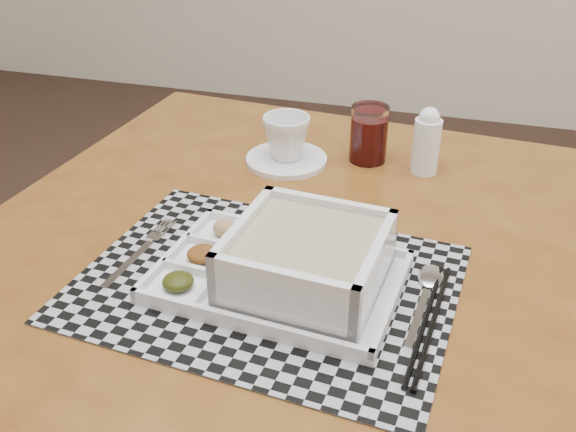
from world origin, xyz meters
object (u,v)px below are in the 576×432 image
Objects in this scene: creamer_bottle at (427,142)px; cup at (286,137)px; serving_tray at (298,266)px; juice_glass at (369,136)px; dining_table at (297,277)px.

cup is at bearing -172.55° from creamer_bottle.
juice_glass is at bearing 87.36° from serving_tray.
juice_glass is (0.02, 0.42, 0.01)m from serving_tray.
cup is 0.25m from creamer_bottle.
serving_tray is at bearing -50.05° from cup.
juice_glass reaches higher than cup.
juice_glass is 0.86× the size of creamer_bottle.
dining_table is at bearing -100.57° from juice_glass.
juice_glass is 0.11m from creamer_bottle.
creamer_bottle reaches higher than dining_table.
cup is (-0.12, 0.36, 0.01)m from serving_tray.
dining_table is at bearing -48.53° from cup.
serving_tray is 3.22× the size of juice_glass.
serving_tray is 0.38m from cup.
cup reaches higher than dining_table.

